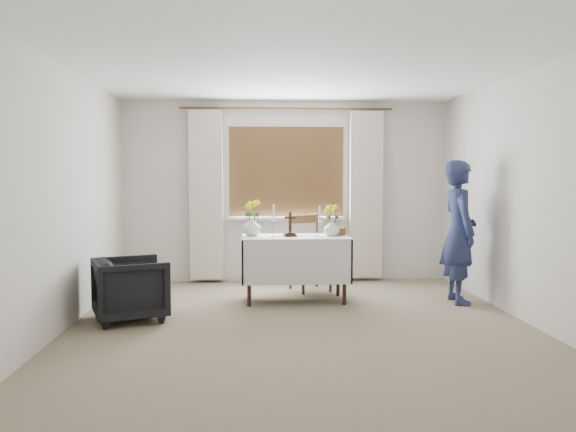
% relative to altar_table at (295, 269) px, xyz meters
% --- Properties ---
extents(ground, '(5.00, 5.00, 0.00)m').
position_rel_altar_table_xyz_m(ground, '(-0.03, -1.19, -0.38)').
color(ground, '#9C8B6B').
rests_on(ground, ground).
extents(altar_table, '(1.24, 0.64, 0.76)m').
position_rel_altar_table_xyz_m(altar_table, '(0.00, 0.00, 0.00)').
color(altar_table, white).
rests_on(altar_table, ground).
extents(wooden_chair, '(0.58, 0.58, 0.97)m').
position_rel_altar_table_xyz_m(wooden_chair, '(0.24, 0.60, 0.10)').
color(wooden_chair, brown).
rests_on(wooden_chair, ground).
extents(armchair, '(0.90, 0.89, 0.64)m').
position_rel_altar_table_xyz_m(armchair, '(-1.73, -0.77, -0.06)').
color(armchair, black).
rests_on(armchair, ground).
extents(person, '(0.40, 0.60, 1.64)m').
position_rel_altar_table_xyz_m(person, '(1.87, -0.20, 0.44)').
color(person, navy).
rests_on(person, ground).
extents(radiator, '(1.10, 0.10, 0.60)m').
position_rel_altar_table_xyz_m(radiator, '(-0.03, 1.23, -0.08)').
color(radiator, white).
rests_on(radiator, ground).
extents(wooden_cross, '(0.16, 0.13, 0.29)m').
position_rel_altar_table_xyz_m(wooden_cross, '(-0.06, -0.02, 0.53)').
color(wooden_cross, black).
rests_on(wooden_cross, altar_table).
extents(candlestick_left, '(0.14, 0.14, 0.37)m').
position_rel_altar_table_xyz_m(candlestick_left, '(-0.25, 0.00, 0.57)').
color(candlestick_left, silver).
rests_on(candlestick_left, altar_table).
extents(candlestick_right, '(0.13, 0.13, 0.36)m').
position_rel_altar_table_xyz_m(candlestick_right, '(0.28, -0.04, 0.56)').
color(candlestick_right, silver).
rests_on(candlestick_right, altar_table).
extents(flower_vase_left, '(0.27, 0.27, 0.22)m').
position_rel_altar_table_xyz_m(flower_vase_left, '(-0.51, 0.08, 0.49)').
color(flower_vase_left, white).
rests_on(flower_vase_left, altar_table).
extents(flower_vase_right, '(0.20, 0.20, 0.19)m').
position_rel_altar_table_xyz_m(flower_vase_right, '(0.42, 0.01, 0.48)').
color(flower_vase_right, white).
rests_on(flower_vase_right, altar_table).
extents(wicker_basket, '(0.30, 0.30, 0.09)m').
position_rel_altar_table_xyz_m(wicker_basket, '(0.50, 0.13, 0.42)').
color(wicker_basket, brown).
rests_on(wicker_basket, altar_table).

